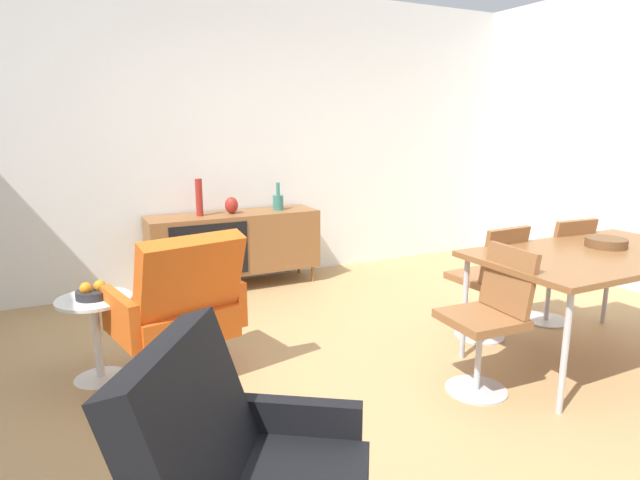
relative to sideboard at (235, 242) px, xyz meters
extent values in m
plane|color=tan|center=(0.16, -2.30, -0.44)|extent=(8.32, 8.32, 0.00)
cube|color=silver|center=(0.16, 0.30, 0.96)|extent=(6.80, 0.12, 2.80)
cube|color=brown|center=(0.00, 0.00, 0.00)|extent=(1.60, 0.44, 0.56)
cube|color=black|center=(-0.30, -0.22, 0.00)|extent=(0.70, 0.01, 0.48)
cylinder|color=brown|center=(-0.74, -0.17, -0.36)|extent=(0.03, 0.03, 0.16)
cylinder|color=brown|center=(0.74, -0.17, -0.36)|extent=(0.03, 0.03, 0.16)
cylinder|color=brown|center=(-0.74, 0.17, -0.36)|extent=(0.03, 0.03, 0.16)
cylinder|color=brown|center=(0.74, 0.17, -0.36)|extent=(0.03, 0.03, 0.16)
cylinder|color=#337266|center=(0.45, 0.00, 0.35)|extent=(0.10, 0.10, 0.14)
cylinder|color=#337266|center=(0.45, 0.00, 0.48)|extent=(0.04, 0.04, 0.12)
ellipsoid|color=maroon|center=(-0.02, 0.00, 0.36)|extent=(0.12, 0.12, 0.16)
cylinder|color=maroon|center=(-0.32, 0.00, 0.45)|extent=(0.06, 0.06, 0.34)
cube|color=brown|center=(1.60, -2.59, 0.28)|extent=(1.60, 0.90, 0.04)
cylinder|color=#B7B7BC|center=(0.88, -2.98, -0.09)|extent=(0.04, 0.04, 0.70)
cylinder|color=#B7B7BC|center=(0.88, -2.20, -0.09)|extent=(0.04, 0.04, 0.70)
cylinder|color=#B7B7BC|center=(2.32, -2.20, -0.09)|extent=(0.04, 0.04, 0.70)
cylinder|color=brown|center=(1.78, -2.52, 0.33)|extent=(0.26, 0.26, 0.06)
cube|color=brown|center=(1.95, -1.97, 0.01)|extent=(0.43, 0.43, 0.05)
cube|color=brown|center=(1.93, -2.15, 0.23)|extent=(0.39, 0.12, 0.38)
cylinder|color=#B7B7BC|center=(1.95, -1.97, -0.23)|extent=(0.04, 0.04, 0.42)
cylinder|color=#B7B7BC|center=(1.95, -1.97, -0.43)|extent=(0.36, 0.36, 0.01)
cube|color=brown|center=(1.25, -1.97, 0.01)|extent=(0.41, 0.41, 0.05)
cube|color=brown|center=(1.25, -2.15, 0.23)|extent=(0.38, 0.10, 0.38)
cylinder|color=#B7B7BC|center=(1.25, -1.97, -0.23)|extent=(0.04, 0.04, 0.42)
cylinder|color=#B7B7BC|center=(1.25, -1.97, -0.43)|extent=(0.36, 0.36, 0.01)
cube|color=brown|center=(0.65, -2.59, 0.01)|extent=(0.42, 0.42, 0.05)
cube|color=brown|center=(0.83, -2.60, 0.23)|extent=(0.11, 0.38, 0.38)
cylinder|color=#B7B7BC|center=(0.65, -2.59, -0.23)|extent=(0.04, 0.04, 0.42)
cylinder|color=#B7B7BC|center=(0.65, -2.59, -0.43)|extent=(0.36, 0.36, 0.01)
cube|color=#D85919|center=(-0.89, -1.61, -0.06)|extent=(0.70, 0.67, 0.20)
cube|color=#D85919|center=(-0.84, -1.85, 0.25)|extent=(0.64, 0.39, 0.51)
cube|color=#D85919|center=(-0.57, -1.55, 0.02)|extent=(0.16, 0.51, 0.28)
cube|color=#D85919|center=(-1.21, -1.68, 0.02)|extent=(0.16, 0.51, 0.28)
cylinder|color=#B7B7BC|center=(-0.89, -1.61, -0.30)|extent=(0.06, 0.06, 0.28)
cylinder|color=#B7B7BC|center=(-0.89, -1.61, -0.43)|extent=(0.48, 0.48, 0.02)
cube|color=black|center=(-1.18, -3.33, 0.25)|extent=(0.56, 0.65, 0.51)
cube|color=black|center=(-0.80, -3.19, 0.02)|extent=(0.45, 0.33, 0.28)
cylinder|color=white|center=(-1.33, -1.42, 0.07)|extent=(0.44, 0.44, 0.02)
cylinder|color=white|center=(-1.33, -1.42, -0.19)|extent=(0.05, 0.05, 0.50)
cone|color=white|center=(-1.33, -1.42, -0.43)|extent=(0.32, 0.32, 0.02)
cylinder|color=#262628|center=(-1.33, -1.42, 0.11)|extent=(0.20, 0.20, 0.05)
sphere|color=orange|center=(-1.29, -1.42, 0.15)|extent=(0.07, 0.07, 0.07)
sphere|color=orange|center=(-1.37, -1.43, 0.15)|extent=(0.07, 0.07, 0.07)
camera|label=1|loc=(-1.46, -4.75, 1.11)|focal=29.76mm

